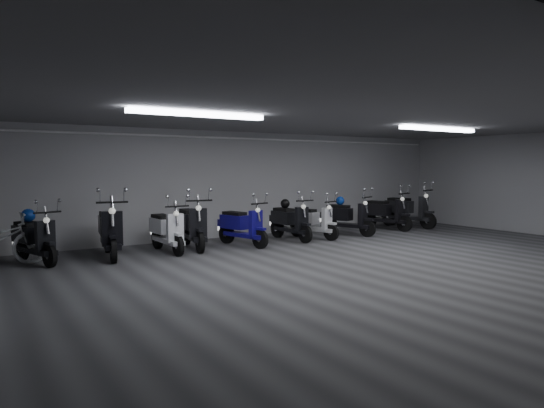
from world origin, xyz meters
TOP-DOWN VIEW (x-y plane):
  - floor at (0.00, 0.00)m, footprint 14.00×10.00m
  - ceiling at (0.00, 0.00)m, footprint 14.00×10.00m
  - back_wall at (0.00, 5.00)m, footprint 14.00×0.01m
  - fluor_strip_left at (-3.00, 1.00)m, footprint 2.40×0.18m
  - fluor_strip_right at (3.00, 1.00)m, footprint 2.40×0.18m
  - conduit at (0.00, 4.92)m, footprint 13.60×0.05m
  - scooter_0 at (-5.23, 3.74)m, footprint 1.08×1.81m
  - scooter_1 at (-3.84, 3.64)m, footprint 0.97×2.06m
  - scooter_2 at (-2.63, 3.59)m, footprint 0.64×1.77m
  - scooter_3 at (-1.97, 3.74)m, footprint 0.92×1.98m
  - scooter_4 at (-0.82, 3.47)m, footprint 0.99×1.81m
  - scooter_5 at (0.67, 3.63)m, footprint 0.68×1.77m
  - scooter_6 at (1.33, 3.54)m, footprint 0.98×1.74m
  - scooter_7 at (2.51, 3.55)m, footprint 1.18×1.87m
  - scooter_8 at (4.22, 3.81)m, footprint 0.97×1.92m
  - scooter_9 at (5.22, 3.86)m, footprint 1.10×2.05m
  - helmet_0 at (-5.31, 3.97)m, footprint 0.26×0.26m
  - helmet_1 at (0.65, 3.87)m, footprint 0.24×0.24m
  - helmet_2 at (2.42, 3.78)m, footprint 0.24×0.24m

SIDE VIEW (x-z plane):
  - floor at x=0.00m, z-range -0.01..0.00m
  - scooter_6 at x=1.33m, z-range 0.00..1.23m
  - scooter_0 at x=-5.23m, z-range 0.00..1.28m
  - scooter_4 at x=-0.82m, z-range 0.00..1.28m
  - scooter_5 at x=0.67m, z-range 0.00..1.29m
  - scooter_2 at x=-2.63m, z-range 0.00..1.30m
  - scooter_7 at x=2.51m, z-range 0.00..1.32m
  - scooter_8 at x=4.22m, z-range 0.00..1.37m
  - scooter_3 at x=-1.97m, z-range 0.00..1.42m
  - scooter_9 at x=5.22m, z-range 0.00..1.45m
  - scooter_1 at x=-3.84m, z-range 0.00..1.47m
  - helmet_1 at x=0.65m, z-range 0.80..1.04m
  - helmet_0 at x=-5.31m, z-range 0.79..1.05m
  - helmet_2 at x=2.42m, z-range 0.82..1.05m
  - back_wall at x=0.00m, z-range 0.00..2.80m
  - conduit at x=0.00m, z-range 2.59..2.65m
  - fluor_strip_left at x=-3.00m, z-range 2.70..2.78m
  - fluor_strip_right at x=3.00m, z-range 2.70..2.78m
  - ceiling at x=0.00m, z-range 2.80..2.81m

